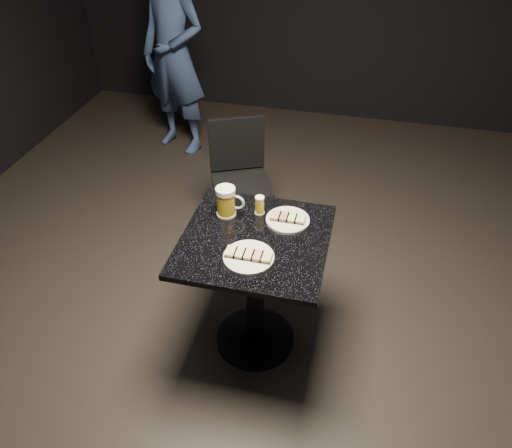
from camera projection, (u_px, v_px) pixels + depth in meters
The scene contains 10 objects.
floor at pixel (255, 339), 2.84m from camera, with size 6.00×6.00×0.00m, color black.
plate_large at pixel (249, 257), 2.26m from camera, with size 0.23×0.23×0.01m, color white.
plate_small at pixel (288, 220), 2.48m from camera, with size 0.22×0.22×0.01m, color silver.
patron at pixel (174, 55), 4.10m from camera, with size 0.61×0.40×1.68m, color navy.
table at pixel (255, 275), 2.53m from camera, with size 0.70×0.70×0.75m.
beer_mug at pixel (227, 201), 2.48m from camera, with size 0.14×0.10×0.16m.
beer_tumbler at pixel (260, 205), 2.51m from camera, with size 0.05×0.05×0.10m.
chair at pixel (240, 175), 3.29m from camera, with size 0.48×0.48×0.85m.
canapes_on_plate_large at pixel (249, 255), 2.25m from camera, with size 0.21×0.07×0.02m.
canapes_on_plate_small at pixel (288, 217), 2.47m from camera, with size 0.17×0.07×0.02m.
Camera 1 is at (0.44, -1.78, 2.27)m, focal length 35.00 mm.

